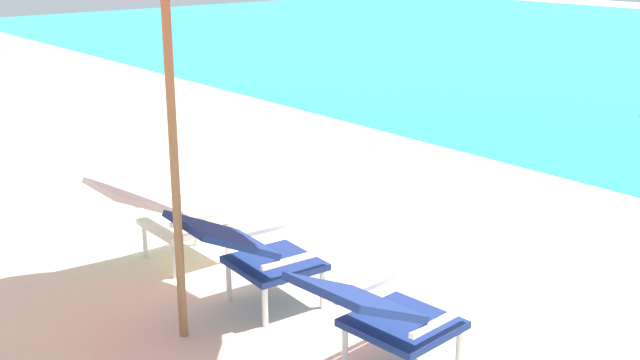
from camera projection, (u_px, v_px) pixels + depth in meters
The scene contains 4 objects.
ground_plane at pixel (622, 182), 7.58m from camera, with size 40.00×40.00×0.00m, color beige.
lounge_chair_left at pixel (162, 213), 5.52m from camera, with size 0.56×0.89×0.68m.
lounge_chair_center at pixel (250, 251), 4.85m from camera, with size 0.60×0.91×0.68m.
lounge_chair_right at pixel (381, 313), 4.05m from camera, with size 0.60×0.91×0.68m.
Camera 1 is at (3.73, -2.84, 2.24)m, focal length 44.67 mm.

